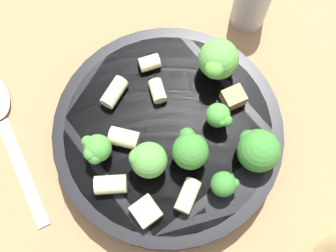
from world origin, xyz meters
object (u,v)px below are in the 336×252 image
at_px(rigatoni_0, 124,138).
at_px(rigatoni_2, 111,184).
at_px(broccoli_floret_1, 96,149).
at_px(broccoli_floret_5, 257,150).
at_px(rigatoni_1, 184,197).
at_px(rigatoni_3, 145,64).
at_px(broccoli_floret_2, 147,159).
at_px(broccoli_floret_3, 219,58).
at_px(broccoli_floret_4, 218,116).
at_px(chicken_chunk_1, 233,98).
at_px(rigatoni_4, 114,92).
at_px(rigatoni_5, 153,92).
at_px(pasta_bowl, 168,134).
at_px(broccoli_floret_6, 190,150).
at_px(broccoli_floret_0, 223,184).
at_px(chicken_chunk_0, 146,212).

relative_size(rigatoni_0, rigatoni_2, 0.96).
bearing_deg(broccoli_floret_1, broccoli_floret_5, 164.20).
bearing_deg(rigatoni_1, broccoli_floret_5, -164.29).
relative_size(rigatoni_0, rigatoni_3, 1.35).
relative_size(broccoli_floret_2, broccoli_floret_3, 0.88).
bearing_deg(broccoli_floret_4, rigatoni_1, 50.86).
height_order(broccoli_floret_1, broccoli_floret_2, broccoli_floret_2).
bearing_deg(chicken_chunk_1, broccoli_floret_3, -79.92).
relative_size(rigatoni_3, rigatoni_4, 0.67).
xyz_separation_m(broccoli_floret_1, rigatoni_0, (-0.03, -0.01, -0.01)).
bearing_deg(rigatoni_4, rigatoni_1, 108.16).
bearing_deg(broccoli_floret_4, rigatoni_5, -41.43).
distance_m(pasta_bowl, broccoli_floret_2, 0.06).
distance_m(broccoli_floret_1, broccoli_floret_3, 0.14).
xyz_separation_m(broccoli_floret_1, broccoli_floret_6, (-0.08, 0.02, 0.01)).
height_order(broccoli_floret_5, rigatoni_1, broccoli_floret_5).
bearing_deg(rigatoni_2, broccoli_floret_5, 176.82).
xyz_separation_m(broccoli_floret_0, chicken_chunk_0, (0.07, 0.00, -0.01)).
bearing_deg(broccoli_floret_4, rigatoni_2, 16.65).
relative_size(rigatoni_4, chicken_chunk_1, 1.47).
relative_size(broccoli_floret_4, rigatoni_0, 1.14).
relative_size(pasta_bowl, rigatoni_5, 10.20).
xyz_separation_m(pasta_bowl, chicken_chunk_0, (0.04, 0.07, 0.02)).
xyz_separation_m(rigatoni_0, chicken_chunk_0, (-0.00, 0.07, -0.00)).
relative_size(broccoli_floret_0, chicken_chunk_1, 1.47).
distance_m(broccoli_floret_0, rigatoni_3, 0.14).
distance_m(broccoli_floret_6, rigatoni_2, 0.08).
relative_size(pasta_bowl, rigatoni_2, 7.87).
xyz_separation_m(pasta_bowl, rigatoni_3, (0.00, -0.07, 0.02)).
relative_size(broccoli_floret_1, rigatoni_1, 1.10).
height_order(broccoli_floret_5, rigatoni_3, broccoli_floret_5).
relative_size(broccoli_floret_4, rigatoni_2, 1.10).
bearing_deg(broccoli_floret_6, chicken_chunk_0, 37.34).
height_order(broccoli_floret_5, chicken_chunk_0, broccoli_floret_5).
height_order(broccoli_floret_1, chicken_chunk_0, broccoli_floret_1).
relative_size(rigatoni_1, rigatoni_2, 1.05).
xyz_separation_m(broccoli_floret_2, rigatoni_5, (-0.02, -0.07, -0.02)).
xyz_separation_m(rigatoni_5, chicken_chunk_0, (0.04, 0.11, -0.00)).
bearing_deg(broccoli_floret_0, chicken_chunk_1, -114.74).
xyz_separation_m(rigatoni_2, rigatoni_3, (-0.06, -0.11, -0.00)).
relative_size(rigatoni_5, chicken_chunk_0, 0.97).
bearing_deg(rigatoni_2, broccoli_floret_2, -165.45).
xyz_separation_m(broccoli_floret_3, rigatoni_1, (0.07, 0.11, -0.02)).
height_order(broccoli_floret_5, broccoli_floret_6, same).
height_order(rigatoni_4, chicken_chunk_1, same).
bearing_deg(broccoli_floret_6, rigatoni_4, -56.32).
bearing_deg(broccoli_floret_3, rigatoni_5, 7.10).
height_order(broccoli_floret_1, broccoli_floret_5, broccoli_floret_5).
bearing_deg(rigatoni_1, broccoli_floret_1, -42.37).
xyz_separation_m(rigatoni_4, rigatoni_5, (-0.04, 0.01, -0.00)).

